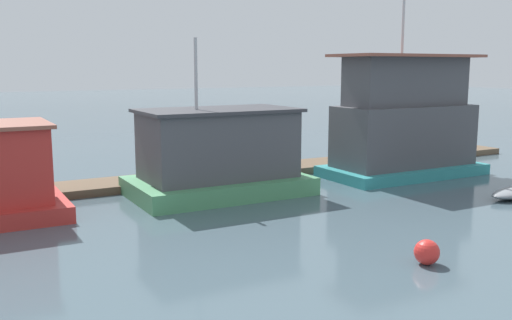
% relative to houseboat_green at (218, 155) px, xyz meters
% --- Properties ---
extents(ground_plane, '(200.00, 200.00, 0.00)m').
position_rel_houseboat_green_xyz_m(ground_plane, '(0.95, -0.20, -1.48)').
color(ground_plane, '#475B66').
extents(dock_walkway, '(33.80, 2.13, 0.30)m').
position_rel_houseboat_green_xyz_m(dock_walkway, '(0.95, 2.78, -1.33)').
color(dock_walkway, brown).
rests_on(dock_walkway, ground_plane).
extents(houseboat_green, '(6.51, 3.98, 5.77)m').
position_rel_houseboat_green_xyz_m(houseboat_green, '(0.00, 0.00, 0.00)').
color(houseboat_green, '#4C9360').
rests_on(houseboat_green, ground_plane).
extents(houseboat_teal, '(7.12, 3.47, 8.43)m').
position_rel_houseboat_green_xyz_m(houseboat_teal, '(8.76, -0.45, 0.83)').
color(houseboat_teal, teal).
rests_on(houseboat_teal, ground_plane).
extents(buoy_red, '(0.62, 0.62, 0.62)m').
position_rel_houseboat_green_xyz_m(buoy_red, '(1.14, -9.46, -1.17)').
color(buoy_red, red).
rests_on(buoy_red, ground_plane).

